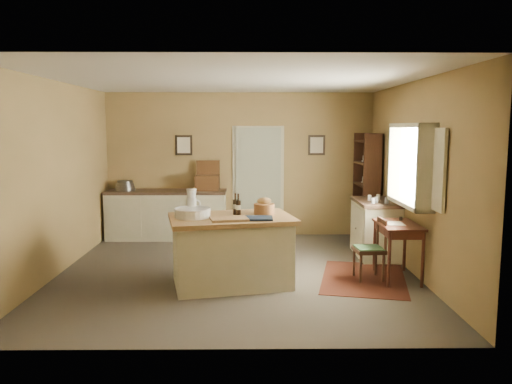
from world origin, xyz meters
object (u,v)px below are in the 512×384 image
desk_chair (369,250)px  shelving_unit (369,187)px  sideboard (167,213)px  right_cabinet (375,228)px  work_island (231,249)px  writing_desk (398,231)px

desk_chair → shelving_unit: bearing=72.5°
sideboard → right_cabinet: (3.54, -1.32, -0.02)m
work_island → sideboard: bearing=102.8°
writing_desk → desk_chair: size_ratio=1.03×
sideboard → writing_desk: bearing=-35.6°
right_cabinet → shelving_unit: 1.24m
sideboard → writing_desk: (3.54, -2.54, 0.18)m
desk_chair → right_cabinet: right_cabinet is taller
work_island → desk_chair: 1.87m
work_island → writing_desk: bearing=-6.4°
right_cabinet → sideboard: bearing=159.5°
work_island → desk_chair: bearing=-5.8°
writing_desk → shelving_unit: bearing=86.3°
sideboard → shelving_unit: size_ratio=1.13×
sideboard → desk_chair: sideboard is taller
sideboard → shelving_unit: 3.73m
desk_chair → right_cabinet: (0.39, 1.24, 0.05)m
right_cabinet → shelving_unit: bearing=82.3°
work_island → shelving_unit: bearing=34.7°
desk_chair → right_cabinet: bearing=67.8°
writing_desk → desk_chair: bearing=-176.7°
desk_chair → right_cabinet: 1.30m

